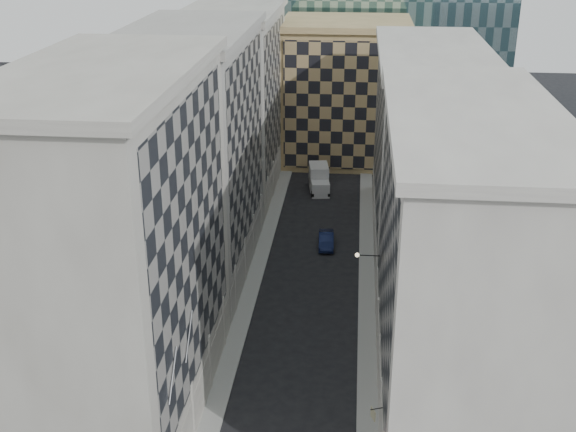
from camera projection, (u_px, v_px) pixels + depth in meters
The scene contains 13 objects.
sidewalk_west at pixel (253, 282), 66.93m from camera, with size 1.50×100.00×0.15m, color #969691.
sidewalk_east at pixel (367, 287), 65.99m from camera, with size 1.50×100.00×0.15m, color #969691.
bldg_left_a at pixel (119, 255), 45.45m from camera, with size 10.80×22.80×23.70m.
bldg_left_b at pixel (195, 154), 65.81m from camera, with size 10.80×22.80×22.70m.
bldg_left_c at pixel (235, 102), 86.17m from camera, with size 10.80×22.80×21.70m.
bldg_right_a at pixel (459, 263), 47.75m from camera, with size 10.80×26.80×20.70m.
bldg_right_b at pixel (427, 147), 72.68m from camera, with size 10.80×28.80×19.70m.
tan_block at pixel (345, 91), 97.38m from camera, with size 16.80×14.80×18.80m.
flagpoles_left at pixel (181, 355), 41.90m from camera, with size 0.10×6.33×2.33m.
bracket_lamp at pixel (359, 255), 58.18m from camera, with size 1.98×0.36×0.36m.
box_truck at pixel (319, 180), 88.72m from camera, with size 2.97×5.77×3.03m.
dark_car at pixel (326, 240), 73.91m from camera, with size 1.53×4.38×1.44m, color #10193D.
shop_sign at pixel (373, 413), 43.51m from camera, with size 0.77×0.67×0.78m.
Camera 1 is at (3.74, -28.68, 31.76)m, focal length 45.00 mm.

